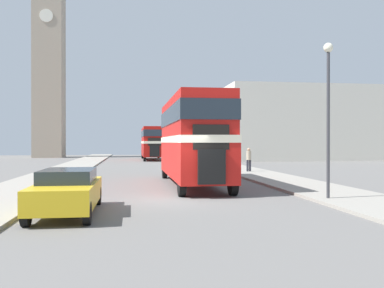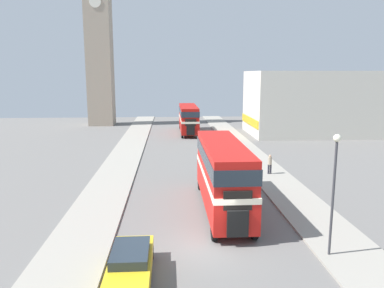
{
  "view_description": "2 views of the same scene",
  "coord_description": "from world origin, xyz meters",
  "px_view_note": "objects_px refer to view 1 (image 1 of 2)",
  "views": [
    {
      "loc": [
        -1.76,
        -16.35,
        2.23
      ],
      "look_at": [
        1.38,
        5.6,
        2.14
      ],
      "focal_mm": 40.0,
      "sensor_mm": 36.0,
      "label": 1
    },
    {
      "loc": [
        -2.02,
        -17.43,
        8.64
      ],
      "look_at": [
        0.0,
        14.97,
        2.61
      ],
      "focal_mm": 35.0,
      "sensor_mm": 36.0,
      "label": 2
    }
  ],
  "objects_px": {
    "bus_distant": "(152,141)",
    "bicycle_on_pavement": "(215,161)",
    "car_parked_near": "(68,190)",
    "pedestrian_walking": "(249,158)",
    "street_lamp": "(328,97)",
    "double_decker_bus": "(192,135)",
    "church_tower": "(49,34)"
  },
  "relations": [
    {
      "from": "car_parked_near",
      "to": "bicycle_on_pavement",
      "type": "relative_size",
      "value": 2.67
    },
    {
      "from": "church_tower",
      "to": "bicycle_on_pavement",
      "type": "bearing_deg",
      "value": -51.57
    },
    {
      "from": "double_decker_bus",
      "to": "pedestrian_walking",
      "type": "height_order",
      "value": "double_decker_bus"
    },
    {
      "from": "bicycle_on_pavement",
      "to": "church_tower",
      "type": "distance_m",
      "value": 36.39
    },
    {
      "from": "bicycle_on_pavement",
      "to": "pedestrian_walking",
      "type": "bearing_deg",
      "value": -86.91
    },
    {
      "from": "street_lamp",
      "to": "bus_distant",
      "type": "bearing_deg",
      "value": 96.84
    },
    {
      "from": "bicycle_on_pavement",
      "to": "street_lamp",
      "type": "bearing_deg",
      "value": -91.29
    },
    {
      "from": "double_decker_bus",
      "to": "bicycle_on_pavement",
      "type": "xyz_separation_m",
      "value": [
        4.79,
        17.97,
        -2.13
      ]
    },
    {
      "from": "church_tower",
      "to": "car_parked_near",
      "type": "bearing_deg",
      "value": -79.04
    },
    {
      "from": "double_decker_bus",
      "to": "church_tower",
      "type": "bearing_deg",
      "value": 109.27
    },
    {
      "from": "bicycle_on_pavement",
      "to": "street_lamp",
      "type": "xyz_separation_m",
      "value": [
        -0.55,
        -24.67,
        3.47
      ]
    },
    {
      "from": "bus_distant",
      "to": "bicycle_on_pavement",
      "type": "distance_m",
      "value": 15.65
    },
    {
      "from": "car_parked_near",
      "to": "church_tower",
      "type": "height_order",
      "value": "church_tower"
    },
    {
      "from": "bus_distant",
      "to": "street_lamp",
      "type": "xyz_separation_m",
      "value": [
        4.71,
        -39.27,
        1.53
      ]
    },
    {
      "from": "bicycle_on_pavement",
      "to": "double_decker_bus",
      "type": "bearing_deg",
      "value": -104.93
    },
    {
      "from": "car_parked_near",
      "to": "pedestrian_walking",
      "type": "bearing_deg",
      "value": 57.52
    },
    {
      "from": "bus_distant",
      "to": "pedestrian_walking",
      "type": "distance_m",
      "value": 25.15
    },
    {
      "from": "pedestrian_walking",
      "to": "bicycle_on_pavement",
      "type": "height_order",
      "value": "pedestrian_walking"
    },
    {
      "from": "car_parked_near",
      "to": "bicycle_on_pavement",
      "type": "xyz_separation_m",
      "value": [
        9.89,
        26.2,
        -0.25
      ]
    },
    {
      "from": "bus_distant",
      "to": "church_tower",
      "type": "xyz_separation_m",
      "value": [
        -14.53,
        10.34,
        15.65
      ]
    },
    {
      "from": "double_decker_bus",
      "to": "bicycle_on_pavement",
      "type": "distance_m",
      "value": 18.72
    },
    {
      "from": "pedestrian_walking",
      "to": "double_decker_bus",
      "type": "bearing_deg",
      "value": -123.18
    },
    {
      "from": "double_decker_bus",
      "to": "pedestrian_walking",
      "type": "distance_m",
      "value": 9.84
    },
    {
      "from": "bus_distant",
      "to": "pedestrian_walking",
      "type": "xyz_separation_m",
      "value": [
        5.79,
        -24.44,
        -1.35
      ]
    },
    {
      "from": "car_parked_near",
      "to": "double_decker_bus",
      "type": "bearing_deg",
      "value": 58.24
    },
    {
      "from": "double_decker_bus",
      "to": "pedestrian_walking",
      "type": "relative_size",
      "value": 6.45
    },
    {
      "from": "pedestrian_walking",
      "to": "church_tower",
      "type": "xyz_separation_m",
      "value": [
        -20.33,
        34.78,
        17.0
      ]
    },
    {
      "from": "street_lamp",
      "to": "church_tower",
      "type": "xyz_separation_m",
      "value": [
        -19.24,
        49.62,
        14.12
      ]
    },
    {
      "from": "bicycle_on_pavement",
      "to": "street_lamp",
      "type": "distance_m",
      "value": 24.92
    },
    {
      "from": "double_decker_bus",
      "to": "bus_distant",
      "type": "relative_size",
      "value": 0.98
    },
    {
      "from": "pedestrian_walking",
      "to": "church_tower",
      "type": "height_order",
      "value": "church_tower"
    },
    {
      "from": "pedestrian_walking",
      "to": "street_lamp",
      "type": "bearing_deg",
      "value": -94.18
    }
  ]
}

